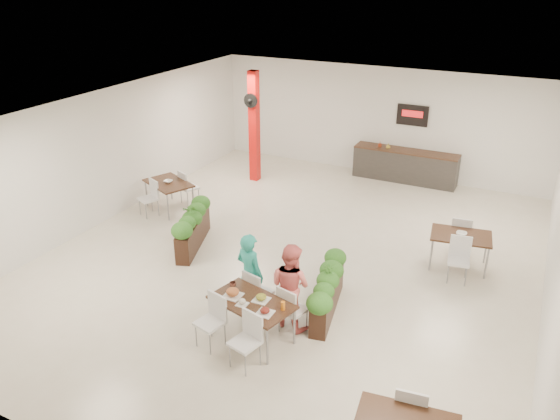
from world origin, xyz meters
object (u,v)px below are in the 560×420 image
Objects in this scene: planter_right at (328,288)px; planter_left at (193,225)px; side_table_a at (169,186)px; service_counter at (405,165)px; diner_man at (250,275)px; side_table_b at (461,240)px; main_table at (251,307)px; diner_woman at (290,286)px; red_column at (254,126)px.

planter_left is at bearing 163.95° from planter_right.
side_table_a is at bearing 140.26° from planter_left.
service_counter is 1.86× the size of diner_man.
side_table_b is (3.11, 3.40, -0.17)m from diner_man.
side_table_a is at bearing 155.26° from planter_right.
diner_man is 0.97× the size of side_table_b.
side_table_a is (-4.53, 3.78, -0.00)m from main_table.
diner_woman is at bearing -124.32° from planter_right.
diner_woman is at bearing -8.21° from side_table_a.
main_table is 0.79m from diner_woman.
diner_man is at bearing -95.87° from service_counter.
diner_woman is (0.80, 0.00, -0.01)m from diner_man.
side_table_a is (-4.94, 3.13, -0.16)m from diner_woman.
diner_man is at bearing -152.40° from planter_right.
service_counter reaches higher than side_table_b.
diner_woman is at bearing -90.06° from service_counter.
planter_left is 1.13× the size of side_table_b.
planter_right is at bearing 56.73° from main_table.
red_column is 3.19m from side_table_a.
diner_man is 0.98× the size of side_table_a.
main_table is 1.13× the size of side_table_b.
planter_right is at bearing -86.55° from service_counter.
planter_left is at bearing -20.81° from diner_man.
planter_left is at bearing -171.10° from side_table_b.
diner_man reaches higher than main_table.
red_column is 1.07× the size of service_counter.
side_table_a is (-4.14, 3.13, -0.17)m from diner_man.
side_table_b is (6.30, -2.61, -1.01)m from red_column.
service_counter is 7.92m from diner_man.
planter_right reaches higher than main_table.
red_column is 7.63m from main_table.
planter_left is (-3.23, 1.71, -0.28)m from diner_woman.
red_column is 2.01× the size of diner_woman.
diner_man reaches higher than diner_woman.
diner_man is 4.61m from side_table_b.
side_table_b is at bearing -62.73° from service_counter.
side_table_b is (1.87, 2.75, 0.14)m from planter_right.
planter_left is (-2.43, 1.71, -0.29)m from diner_man.
diner_man reaches higher than planter_left.
planter_left reaches higher than side_table_a.
planter_right is 3.33m from side_table_b.
diner_man is at bearing -140.57° from side_table_b.
side_table_b is at bearing 55.80° from planter_right.
red_column reaches higher than diner_man.
main_table is 1.01× the size of planter_right.
diner_man is (-0.81, -7.87, 0.31)m from service_counter.
diner_woman is at bearing 57.81° from main_table.
side_table_a is (-0.95, -2.87, -1.01)m from red_column.
red_column is 1.71× the size of main_table.
diner_woman is 0.86× the size of planter_right.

